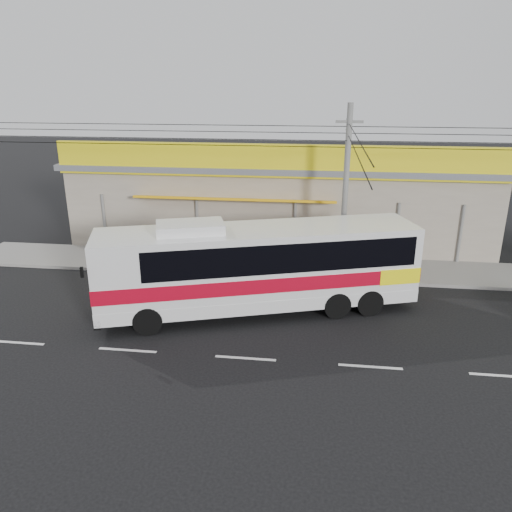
% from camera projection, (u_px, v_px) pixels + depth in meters
% --- Properties ---
extents(ground, '(120.00, 120.00, 0.00)m').
position_uv_depth(ground, '(255.00, 323.00, 18.59)').
color(ground, black).
rests_on(ground, ground).
extents(sidewalk, '(30.00, 3.20, 0.15)m').
position_uv_depth(sidewalk, '(271.00, 266.00, 24.18)').
color(sidewalk, gray).
rests_on(sidewalk, ground).
extents(lane_markings, '(50.00, 0.12, 0.01)m').
position_uv_depth(lane_markings, '(245.00, 358.00, 16.26)').
color(lane_markings, silver).
rests_on(lane_markings, ground).
extents(storefront_building, '(22.60, 9.20, 5.70)m').
position_uv_depth(storefront_building, '(281.00, 196.00, 28.62)').
color(storefront_building, gray).
rests_on(storefront_building, ground).
extents(coach_bus, '(12.29, 6.17, 3.73)m').
position_uv_depth(coach_bus, '(263.00, 263.00, 18.98)').
color(coach_bus, silver).
rests_on(coach_bus, ground).
extents(motorbike_red, '(1.69, 1.22, 0.84)m').
position_uv_depth(motorbike_red, '(134.00, 248.00, 25.11)').
color(motorbike_red, maroon).
rests_on(motorbike_red, sidewalk).
extents(motorbike_dark, '(1.74, 0.83, 1.01)m').
position_uv_depth(motorbike_dark, '(124.00, 244.00, 25.48)').
color(motorbike_dark, black).
rests_on(motorbike_dark, sidewalk).
extents(utility_pole, '(34.00, 14.00, 7.70)m').
position_uv_depth(utility_pole, '(349.00, 136.00, 20.96)').
color(utility_pole, '#60605D').
rests_on(utility_pole, ground).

